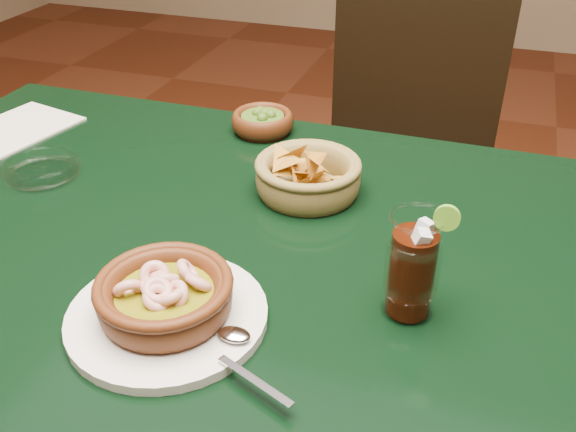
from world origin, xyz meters
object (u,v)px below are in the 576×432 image
(shrimp_plate, at_px, (166,300))
(dining_chair, at_px, (399,167))
(chip_basket, at_px, (308,177))
(dining_table, at_px, (204,282))
(cola_drink, at_px, (412,267))

(shrimp_plate, bearing_deg, dining_chair, 82.07)
(shrimp_plate, bearing_deg, chip_basket, 78.80)
(dining_table, distance_m, chip_basket, 0.22)
(dining_chair, bearing_deg, shrimp_plate, -97.93)
(shrimp_plate, xyz_separation_m, cola_drink, (0.26, 0.11, 0.04))
(shrimp_plate, distance_m, cola_drink, 0.28)
(chip_basket, bearing_deg, dining_table, -129.11)
(shrimp_plate, relative_size, cola_drink, 1.98)
(dining_table, relative_size, cola_drink, 7.92)
(shrimp_plate, height_order, cola_drink, cola_drink)
(shrimp_plate, distance_m, chip_basket, 0.34)
(dining_table, distance_m, shrimp_plate, 0.23)
(dining_table, xyz_separation_m, shrimp_plate, (0.05, -0.19, 0.13))
(cola_drink, bearing_deg, shrimp_plate, -157.89)
(dining_chair, relative_size, cola_drink, 6.23)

